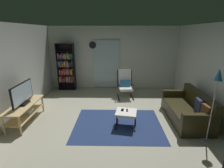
# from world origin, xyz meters

# --- Properties ---
(ground_plane) EXTENTS (7.02, 7.02, 0.00)m
(ground_plane) POSITION_xyz_m (0.00, 0.00, 0.00)
(ground_plane) COLOR #A4A08D
(wall_back) EXTENTS (5.60, 0.06, 2.60)m
(wall_back) POSITION_xyz_m (0.00, 2.90, 1.30)
(wall_back) COLOR silver
(wall_back) RESTS_ON ground
(wall_left) EXTENTS (0.06, 6.00, 2.60)m
(wall_left) POSITION_xyz_m (-2.70, 0.00, 1.30)
(wall_left) COLOR silver
(wall_left) RESTS_ON ground
(wall_right) EXTENTS (0.06, 6.00, 2.60)m
(wall_right) POSITION_xyz_m (2.70, 0.00, 1.30)
(wall_right) COLOR silver
(wall_right) RESTS_ON ground
(glass_door_panel) EXTENTS (1.10, 0.01, 2.00)m
(glass_door_panel) POSITION_xyz_m (-0.28, 2.83, 1.05)
(glass_door_panel) COLOR silver
(area_rug) EXTENTS (2.29, 1.76, 0.01)m
(area_rug) POSITION_xyz_m (0.16, -0.25, 0.00)
(area_rug) COLOR navy
(area_rug) RESTS_ON ground
(tv_stand) EXTENTS (0.50, 1.39, 0.53)m
(tv_stand) POSITION_xyz_m (-2.35, -0.13, 0.35)
(tv_stand) COLOR tan
(tv_stand) RESTS_ON ground
(television) EXTENTS (0.20, 0.98, 0.58)m
(television) POSITION_xyz_m (-2.34, -0.14, 0.80)
(television) COLOR black
(television) RESTS_ON tv_stand
(bookshelf_near_tv) EXTENTS (0.70, 0.30, 1.94)m
(bookshelf_near_tv) POSITION_xyz_m (-1.96, 2.63, 0.94)
(bookshelf_near_tv) COLOR black
(bookshelf_near_tv) RESTS_ON ground
(leather_sofa) EXTENTS (0.85, 1.75, 0.82)m
(leather_sofa) POSITION_xyz_m (2.09, 0.02, 0.30)
(leather_sofa) COLOR #2D2813
(leather_sofa) RESTS_ON ground
(lounge_armchair) EXTENTS (0.62, 0.70, 1.02)m
(lounge_armchair) POSITION_xyz_m (0.45, 1.80, 0.53)
(lounge_armchair) COLOR black
(lounge_armchair) RESTS_ON ground
(ottoman) EXTENTS (0.59, 0.56, 0.42)m
(ottoman) POSITION_xyz_m (0.37, -0.31, 0.35)
(ottoman) COLOR white
(ottoman) RESTS_ON ground
(tv_remote) EXTENTS (0.05, 0.15, 0.02)m
(tv_remote) POSITION_xyz_m (0.40, -0.25, 0.43)
(tv_remote) COLOR black
(tv_remote) RESTS_ON ottoman
(cell_phone) EXTENTS (0.09, 0.15, 0.01)m
(cell_phone) POSITION_xyz_m (0.27, -0.23, 0.42)
(cell_phone) COLOR black
(cell_phone) RESTS_ON ottoman
(floor_lamp_by_sofa) EXTENTS (0.22, 0.22, 1.67)m
(floor_lamp_by_sofa) POSITION_xyz_m (2.15, -0.91, 1.34)
(floor_lamp_by_sofa) COLOR #A5A5AD
(floor_lamp_by_sofa) RESTS_ON ground
(wall_clock) EXTENTS (0.29, 0.03, 0.29)m
(wall_clock) POSITION_xyz_m (-0.85, 2.82, 1.85)
(wall_clock) COLOR silver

